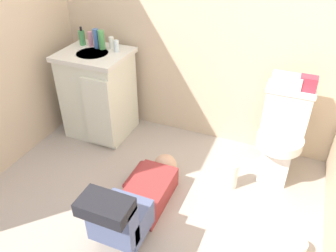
% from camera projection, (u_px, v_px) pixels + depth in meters
% --- Properties ---
extents(ground_plane, '(3.03, 3.16, 0.04)m').
position_uv_depth(ground_plane, '(143.00, 207.00, 2.56)').
color(ground_plane, '#A4988B').
extents(wall_back, '(2.69, 0.08, 2.40)m').
position_uv_depth(wall_back, '(197.00, 7.00, 2.74)').
color(wall_back, '#CCB495').
rests_on(wall_back, ground_plane).
extents(toilet, '(0.36, 0.46, 0.75)m').
position_uv_depth(toilet, '(281.00, 136.00, 2.67)').
color(toilet, white).
rests_on(toilet, ground_plane).
extents(vanity_cabinet, '(0.60, 0.53, 0.82)m').
position_uv_depth(vanity_cabinet, '(99.00, 93.00, 3.16)').
color(vanity_cabinet, silver).
rests_on(vanity_cabinet, ground_plane).
extents(faucet, '(0.02, 0.02, 0.10)m').
position_uv_depth(faucet, '(101.00, 42.00, 3.02)').
color(faucet, silver).
rests_on(faucet, vanity_cabinet).
extents(person_plumber, '(0.39, 1.06, 0.52)m').
position_uv_depth(person_plumber, '(136.00, 200.00, 2.35)').
color(person_plumber, maroon).
rests_on(person_plumber, ground_plane).
extents(tissue_box, '(0.22, 0.11, 0.10)m').
position_uv_depth(tissue_box, '(287.00, 81.00, 2.52)').
color(tissue_box, silver).
rests_on(tissue_box, toilet).
extents(toiletry_bag, '(0.12, 0.09, 0.11)m').
position_uv_depth(toiletry_bag, '(308.00, 83.00, 2.47)').
color(toiletry_bag, '#B22D3F').
rests_on(toiletry_bag, toilet).
extents(soap_dispenser, '(0.06, 0.06, 0.17)m').
position_uv_depth(soap_dispenser, '(82.00, 38.00, 3.06)').
color(soap_dispenser, '#438F4F').
rests_on(soap_dispenser, vanity_cabinet).
extents(bottle_pink, '(0.04, 0.04, 0.13)m').
position_uv_depth(bottle_pink, '(91.00, 39.00, 3.03)').
color(bottle_pink, pink).
rests_on(bottle_pink, vanity_cabinet).
extents(bottle_blue, '(0.05, 0.05, 0.17)m').
position_uv_depth(bottle_blue, '(96.00, 39.00, 2.98)').
color(bottle_blue, '#406AB3').
rests_on(bottle_blue, vanity_cabinet).
extents(bottle_green, '(0.05, 0.05, 0.17)m').
position_uv_depth(bottle_green, '(102.00, 40.00, 2.96)').
color(bottle_green, '#4B9F53').
rests_on(bottle_green, vanity_cabinet).
extents(bottle_white, '(0.05, 0.05, 0.11)m').
position_uv_depth(bottle_white, '(112.00, 43.00, 2.98)').
color(bottle_white, white).
rests_on(bottle_white, vanity_cabinet).
extents(bottle_clear, '(0.04, 0.04, 0.10)m').
position_uv_depth(bottle_clear, '(116.00, 46.00, 2.93)').
color(bottle_clear, silver).
rests_on(bottle_clear, vanity_cabinet).
extents(paper_towel_roll, '(0.11, 0.11, 0.23)m').
position_uv_depth(paper_towel_roll, '(231.00, 175.00, 2.66)').
color(paper_towel_roll, white).
rests_on(paper_towel_roll, ground_plane).
extents(toilet_paper_roll, '(0.11, 0.11, 0.10)m').
position_uv_depth(toilet_paper_roll, '(298.00, 248.00, 2.18)').
color(toilet_paper_roll, white).
rests_on(toilet_paper_roll, ground_plane).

